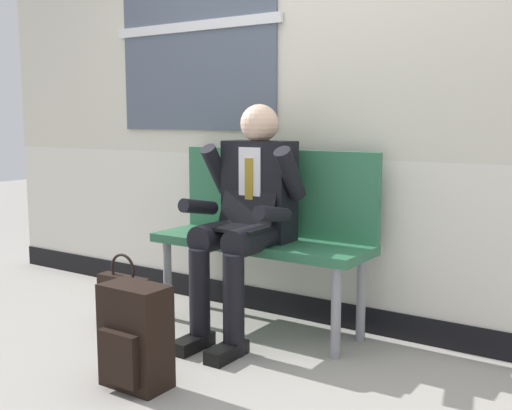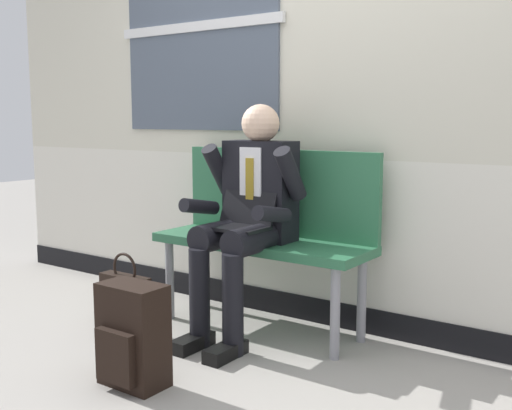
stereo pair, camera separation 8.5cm
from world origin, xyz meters
The scene contains 6 objects.
ground_plane centered at (0.00, 0.00, 0.00)m, with size 18.00×18.00×0.00m, color #9E9991.
station_wall centered at (-0.02, 0.64, 1.30)m, with size 5.41×0.16×2.61m.
bench_with_person centered at (-0.22, 0.37, 0.60)m, with size 1.28×0.42×1.02m.
person_seated centered at (-0.22, 0.17, 0.69)m, with size 0.57×0.70×1.27m.
backpack centered at (-0.26, -0.65, 0.23)m, with size 0.31×0.22×0.47m.
handbag centered at (-0.85, -0.15, 0.17)m, with size 0.33×0.09×0.45m.
Camera 1 is at (1.66, -2.55, 1.19)m, focal length 43.40 mm.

